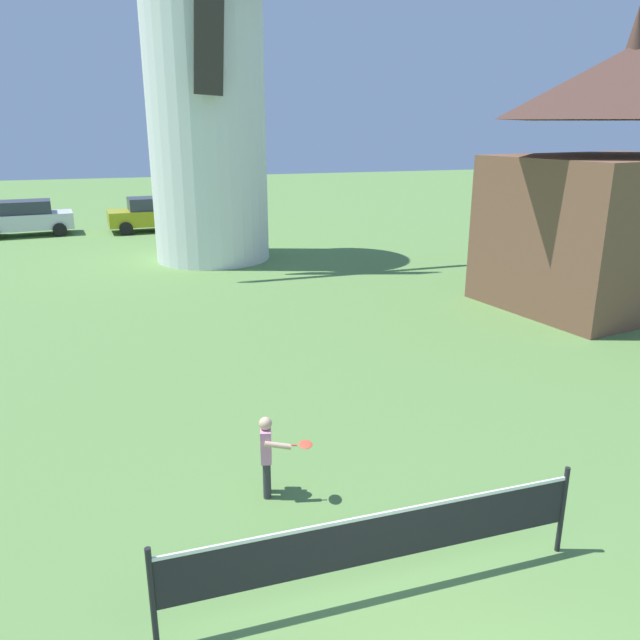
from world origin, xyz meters
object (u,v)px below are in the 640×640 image
(parked_car_mustard, at_px, (156,213))
(chapel, at_px, (615,183))
(windmill, at_px, (204,68))
(tennis_net, at_px, (379,539))
(player_far, at_px, (268,452))
(parked_car_silver, at_px, (25,218))

(parked_car_mustard, height_order, chapel, chapel)
(parked_car_mustard, distance_m, chapel, 20.09)
(windmill, xyz_separation_m, tennis_net, (-0.93, -17.97, -5.97))
(player_far, bearing_deg, chapel, 30.64)
(windmill, height_order, tennis_net, windmill)
(chapel, bearing_deg, player_far, -149.36)
(parked_car_mustard, bearing_deg, parked_car_silver, 176.30)
(windmill, distance_m, parked_car_mustard, 9.50)
(parked_car_mustard, bearing_deg, chapel, -56.10)
(tennis_net, relative_size, parked_car_silver, 1.12)
(parked_car_mustard, relative_size, chapel, 0.58)
(player_far, height_order, parked_car_silver, parked_car_silver)
(tennis_net, distance_m, parked_car_silver, 26.43)
(tennis_net, distance_m, parked_car_mustard, 25.30)
(player_far, relative_size, parked_car_mustard, 0.26)
(tennis_net, bearing_deg, chapel, 39.91)
(player_far, xyz_separation_m, parked_car_silver, (-5.68, 23.50, 0.15))
(tennis_net, bearing_deg, windmill, 87.03)
(tennis_net, bearing_deg, parked_car_mustard, 91.53)
(parked_car_silver, distance_m, chapel, 23.97)
(chapel, bearing_deg, parked_car_mustard, 123.90)
(windmill, xyz_separation_m, parked_car_silver, (-7.28, 7.68, -5.84))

